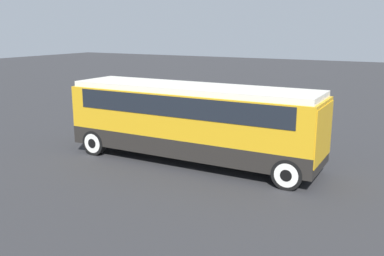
% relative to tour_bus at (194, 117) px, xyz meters
% --- Properties ---
extents(ground_plane, '(120.00, 120.00, 0.00)m').
position_rel_tour_bus_xyz_m(ground_plane, '(-0.10, 0.00, -1.86)').
color(ground_plane, '#2D2D30').
extents(tour_bus, '(10.18, 2.63, 3.08)m').
position_rel_tour_bus_xyz_m(tour_bus, '(0.00, 0.00, 0.00)').
color(tour_bus, black).
rests_on(tour_bus, ground_plane).
extents(parked_car_near, '(4.09, 1.82, 1.43)m').
position_rel_tour_bus_xyz_m(parked_car_near, '(-3.60, 5.53, -1.14)').
color(parked_car_near, '#BCBCC1').
rests_on(parked_car_near, ground_plane).
extents(parked_car_mid, '(4.53, 1.92, 1.48)m').
position_rel_tour_bus_xyz_m(parked_car_mid, '(-5.52, 8.56, -1.13)').
color(parked_car_mid, silver).
rests_on(parked_car_mid, ground_plane).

